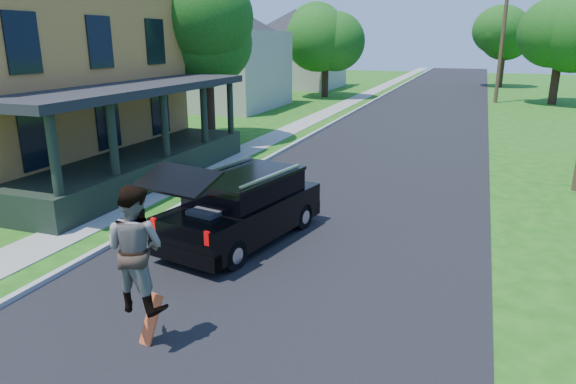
% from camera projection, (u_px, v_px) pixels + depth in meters
% --- Properties ---
extents(ground, '(140.00, 140.00, 0.00)m').
position_uv_depth(ground, '(258.00, 296.00, 9.36)').
color(ground, '#175010').
rests_on(ground, ground).
extents(street, '(8.00, 120.00, 0.02)m').
position_uv_depth(street, '(408.00, 127.00, 27.32)').
color(street, black).
rests_on(street, ground).
extents(curb, '(0.15, 120.00, 0.12)m').
position_uv_depth(curb, '(335.00, 123.00, 28.67)').
color(curb, '#9D9C98').
rests_on(curb, ground).
extents(sidewalk, '(1.30, 120.00, 0.03)m').
position_uv_depth(sidewalk, '(309.00, 121.00, 29.19)').
color(sidewalk, gray).
rests_on(sidewalk, ground).
extents(front_walk, '(6.50, 1.20, 0.03)m').
position_uv_depth(front_walk, '(78.00, 173.00, 17.91)').
color(front_walk, gray).
rests_on(front_walk, ground).
extents(neighbor_house_mid, '(12.78, 12.78, 8.30)m').
position_uv_depth(neighbor_house_mid, '(216.00, 44.00, 34.21)').
color(neighbor_house_mid, '#ABA497').
rests_on(neighbor_house_mid, ground).
extents(neighbor_house_far, '(12.78, 12.78, 8.30)m').
position_uv_depth(neighbor_house_far, '(296.00, 42.00, 48.58)').
color(neighbor_house_far, '#ABA497').
rests_on(neighbor_house_far, ground).
extents(black_suv, '(2.55, 4.79, 2.12)m').
position_uv_depth(black_suv, '(243.00, 207.00, 11.70)').
color(black_suv, black).
rests_on(black_suv, ground).
extents(skateboarder, '(0.94, 0.74, 1.89)m').
position_uv_depth(skateboarder, '(135.00, 248.00, 7.37)').
color(skateboarder, black).
rests_on(skateboarder, ground).
extents(skateboard, '(0.34, 0.32, 0.79)m').
position_uv_depth(skateboard, '(151.00, 321.00, 7.83)').
color(skateboard, '#C13E10').
rests_on(skateboard, ground).
extents(tree_left_mid, '(6.39, 6.05, 7.64)m').
position_uv_depth(tree_left_mid, '(205.00, 27.00, 22.66)').
color(tree_left_mid, black).
rests_on(tree_left_mid, ground).
extents(tree_left_far, '(5.96, 5.64, 7.71)m').
position_uv_depth(tree_left_far, '(325.00, 31.00, 40.01)').
color(tree_left_far, black).
rests_on(tree_left_far, ground).
extents(tree_right_mid, '(5.65, 5.45, 8.54)m').
position_uv_depth(tree_right_mid, '(563.00, 22.00, 35.28)').
color(tree_right_mid, black).
rests_on(tree_right_mid, ground).
extents(tree_right_far, '(6.41, 6.58, 8.19)m').
position_uv_depth(tree_right_far, '(505.00, 30.00, 48.41)').
color(tree_right_far, black).
rests_on(tree_right_far, ground).
extents(utility_pole_far, '(1.67, 0.29, 10.49)m').
position_uv_depth(utility_pole_far, '(504.00, 26.00, 36.18)').
color(utility_pole_far, '#3F2D1D').
rests_on(utility_pole_far, ground).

